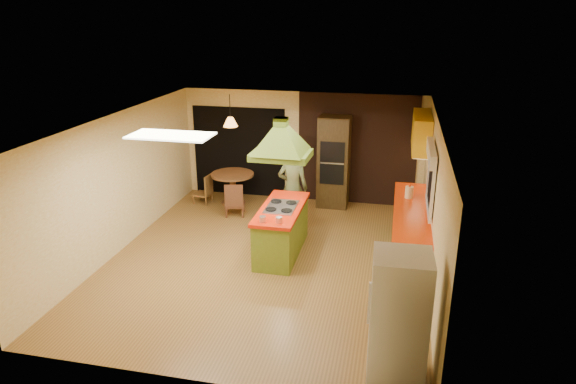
% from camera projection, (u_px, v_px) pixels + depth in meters
% --- Properties ---
extents(ground, '(6.50, 6.50, 0.00)m').
position_uv_depth(ground, '(267.00, 260.00, 9.14)').
color(ground, olive).
rests_on(ground, ground).
extents(room_walls, '(5.50, 6.50, 6.50)m').
position_uv_depth(room_walls, '(266.00, 194.00, 8.72)').
color(room_walls, beige).
rests_on(room_walls, ground).
extents(ceiling_plane, '(6.50, 6.50, 0.00)m').
position_uv_depth(ceiling_plane, '(265.00, 121.00, 8.30)').
color(ceiling_plane, silver).
rests_on(ceiling_plane, room_walls).
extents(brick_panel, '(2.64, 0.03, 2.50)m').
position_uv_depth(brick_panel, '(357.00, 150.00, 11.45)').
color(brick_panel, '#381E14').
rests_on(brick_panel, ground).
extents(nook_opening, '(2.20, 0.03, 2.10)m').
position_uv_depth(nook_opening, '(239.00, 152.00, 12.06)').
color(nook_opening, black).
rests_on(nook_opening, ground).
extents(right_counter, '(0.62, 3.05, 0.92)m').
position_uv_depth(right_counter, '(410.00, 234.00, 9.05)').
color(right_counter, olive).
rests_on(right_counter, ground).
extents(upper_cabinets, '(0.34, 1.40, 0.70)m').
position_uv_depth(upper_cabinets, '(422.00, 132.00, 10.00)').
color(upper_cabinets, yellow).
rests_on(upper_cabinets, room_walls).
extents(window_right, '(0.12, 1.35, 1.06)m').
position_uv_depth(window_right, '(432.00, 167.00, 8.38)').
color(window_right, black).
rests_on(window_right, room_walls).
extents(fluor_panel, '(1.20, 0.60, 0.03)m').
position_uv_depth(fluor_panel, '(171.00, 135.00, 7.42)').
color(fluor_panel, white).
rests_on(fluor_panel, ceiling_plane).
extents(kitchen_island, '(0.72, 1.78, 0.91)m').
position_uv_depth(kitchen_island, '(281.00, 230.00, 9.26)').
color(kitchen_island, olive).
rests_on(kitchen_island, ground).
extents(range_hood, '(1.01, 0.74, 0.79)m').
position_uv_depth(range_hood, '(281.00, 132.00, 8.66)').
color(range_hood, '#51681A').
rests_on(range_hood, ceiling_plane).
extents(man, '(0.61, 0.40, 1.66)m').
position_uv_depth(man, '(293.00, 188.00, 10.29)').
color(man, '#484D28').
rests_on(man, ground).
extents(refrigerator, '(0.69, 0.66, 1.62)m').
position_uv_depth(refrigerator, '(399.00, 318.00, 5.99)').
color(refrigerator, white).
rests_on(refrigerator, ground).
extents(wall_oven, '(0.68, 0.61, 2.05)m').
position_uv_depth(wall_oven, '(334.00, 162.00, 11.36)').
color(wall_oven, '#433015').
rests_on(wall_oven, ground).
extents(dining_table, '(0.96, 0.96, 0.73)m').
position_uv_depth(dining_table, '(233.00, 183.00, 11.62)').
color(dining_table, brown).
rests_on(dining_table, ground).
extents(chair_left, '(0.41, 0.41, 0.68)m').
position_uv_depth(chair_left, '(202.00, 189.00, 11.72)').
color(chair_left, brown).
rests_on(chair_left, ground).
extents(chair_near, '(0.49, 0.49, 0.75)m').
position_uv_depth(chair_near, '(235.00, 199.00, 11.02)').
color(chair_near, brown).
rests_on(chair_near, ground).
extents(pendant_lamp, '(0.42, 0.42, 0.20)m').
position_uv_depth(pendant_lamp, '(230.00, 122.00, 11.15)').
color(pendant_lamp, '#FF9E3F').
rests_on(pendant_lamp, ceiling_plane).
extents(canister_large, '(0.19, 0.19, 0.22)m').
position_uv_depth(canister_large, '(409.00, 192.00, 9.45)').
color(canister_large, '#F0E8C1').
rests_on(canister_large, right_counter).
extents(canister_medium, '(0.16, 0.16, 0.19)m').
position_uv_depth(canister_medium, '(409.00, 192.00, 9.49)').
color(canister_medium, beige).
rests_on(canister_medium, right_counter).
extents(canister_small, '(0.14, 0.14, 0.15)m').
position_uv_depth(canister_small, '(409.00, 193.00, 9.54)').
color(canister_small, '#FFE5CD').
rests_on(canister_small, right_counter).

